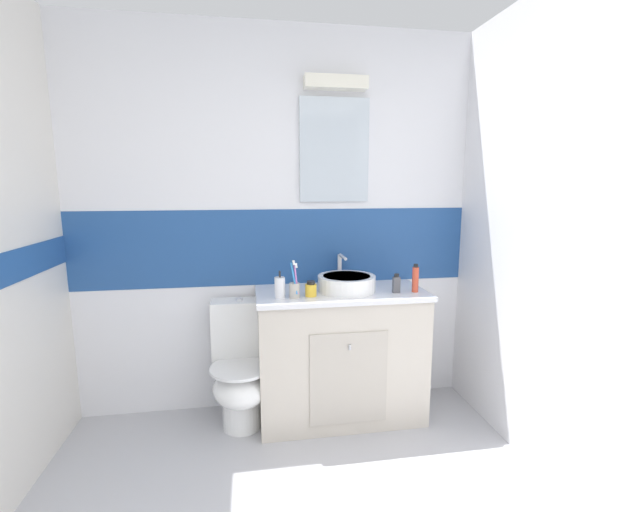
{
  "coord_description": "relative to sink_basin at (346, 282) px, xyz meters",
  "views": [
    {
      "loc": [
        -0.17,
        -0.39,
        1.51
      ],
      "look_at": [
        0.19,
        1.83,
        1.13
      ],
      "focal_mm": 23.77,
      "sensor_mm": 36.0,
      "label": 1
    }
  ],
  "objects": [
    {
      "name": "bath_mat",
      "position": [
        -0.1,
        -0.7,
        -0.9
      ],
      "size": [
        0.58,
        0.39,
        0.01
      ],
      "primitive_type": "cube",
      "color": "#99999E",
      "rests_on": "ground_plane"
    },
    {
      "name": "perfume_flask_small",
      "position": [
        0.29,
        -0.1,
        0.0
      ],
      "size": [
        0.04,
        0.03,
        0.12
      ],
      "color": "#4C4C51",
      "rests_on": "vanity_cabinet"
    },
    {
      "name": "deodorant_spray_can",
      "position": [
        0.42,
        -0.1,
        0.03
      ],
      "size": [
        0.04,
        0.04,
        0.18
      ],
      "color": "#D84C33",
      "rests_on": "vanity_cabinet"
    },
    {
      "name": "wall_back_tiled",
      "position": [
        -0.41,
        0.3,
        0.35
      ],
      "size": [
        3.2,
        0.2,
        2.5
      ],
      "color": "white",
      "rests_on": "ground_plane"
    },
    {
      "name": "sink_basin",
      "position": [
        0.0,
        0.0,
        0.0
      ],
      "size": [
        0.36,
        0.41,
        0.21
      ],
      "color": "white",
      "rests_on": "vanity_cabinet"
    },
    {
      "name": "toilet",
      "position": [
        -0.67,
        0.01,
        -0.54
      ],
      "size": [
        0.37,
        0.5,
        0.79
      ],
      "color": "white",
      "rests_on": "ground_plane"
    },
    {
      "name": "hair_gel_jar",
      "position": [
        -0.24,
        -0.09,
        -0.01
      ],
      "size": [
        0.07,
        0.07,
        0.09
      ],
      "color": "yellow",
      "rests_on": "vanity_cabinet"
    },
    {
      "name": "toothbrush_cup",
      "position": [
        -0.34,
        -0.12,
        0.0
      ],
      "size": [
        0.06,
        0.06,
        0.23
      ],
      "color": "#B2ADA3",
      "rests_on": "vanity_cabinet"
    },
    {
      "name": "soap_dispenser",
      "position": [
        -0.43,
        -0.1,
        0.01
      ],
      "size": [
        0.06,
        0.06,
        0.17
      ],
      "color": "white",
      "rests_on": "vanity_cabinet"
    },
    {
      "name": "wall_right_plain",
      "position": [
        0.94,
        -0.94,
        0.35
      ],
      "size": [
        0.1,
        3.48,
        2.5
      ],
      "primitive_type": "cube",
      "color": "white",
      "rests_on": "ground_plane"
    },
    {
      "name": "vanity_cabinet",
      "position": [
        -0.03,
        0.01,
        -0.48
      ],
      "size": [
        1.07,
        0.51,
        0.85
      ],
      "color": "beige",
      "rests_on": "ground_plane"
    }
  ]
}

